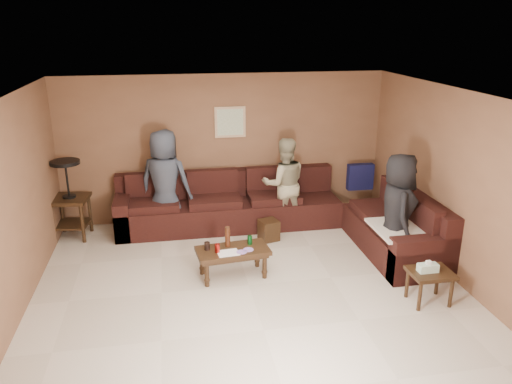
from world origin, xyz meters
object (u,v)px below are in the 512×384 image
(person_middle, at_px, (284,184))
(person_right, at_px, (397,211))
(sectional_sofa, at_px, (283,216))
(person_left, at_px, (165,182))
(side_table_right, at_px, (430,275))
(waste_bin, at_px, (269,230))
(coffee_table, at_px, (232,253))
(end_table_left, at_px, (69,198))

(person_middle, distance_m, person_right, 2.04)
(sectional_sofa, relative_size, person_left, 2.71)
(sectional_sofa, height_order, side_table_right, sectional_sofa)
(person_right, bearing_deg, person_left, 73.46)
(person_right, bearing_deg, waste_bin, 66.19)
(person_left, bearing_deg, person_right, 171.59)
(coffee_table, bearing_deg, person_middle, 55.36)
(side_table_right, relative_size, waste_bin, 1.73)
(sectional_sofa, height_order, person_middle, person_middle)
(sectional_sofa, height_order, coffee_table, sectional_sofa)
(waste_bin, distance_m, person_middle, 0.84)
(sectional_sofa, bearing_deg, waste_bin, -152.23)
(person_right, bearing_deg, coffee_table, 100.80)
(sectional_sofa, distance_m, person_middle, 0.56)
(end_table_left, xyz_separation_m, person_middle, (3.43, -0.19, 0.10))
(end_table_left, distance_m, waste_bin, 3.19)
(waste_bin, distance_m, person_left, 1.82)
(side_table_right, height_order, waste_bin, side_table_right)
(sectional_sofa, distance_m, side_table_right, 2.65)
(side_table_right, relative_size, person_middle, 0.37)
(sectional_sofa, distance_m, person_left, 1.97)
(end_table_left, bearing_deg, coffee_table, -36.60)
(sectional_sofa, relative_size, waste_bin, 14.14)
(end_table_left, height_order, person_left, person_left)
(sectional_sofa, distance_m, coffee_table, 1.57)
(person_middle, bearing_deg, waste_bin, 54.60)
(coffee_table, xyz_separation_m, person_middle, (1.07, 1.55, 0.42))
(coffee_table, relative_size, person_middle, 0.66)
(end_table_left, bearing_deg, person_right, -21.47)
(side_table_right, xyz_separation_m, person_left, (-3.14, 2.78, 0.49))
(person_middle, bearing_deg, sectional_sofa, 76.73)
(sectional_sofa, height_order, end_table_left, end_table_left)
(waste_bin, bearing_deg, person_left, 159.10)
(end_table_left, height_order, side_table_right, end_table_left)
(person_left, height_order, person_right, person_left)
(waste_bin, xyz_separation_m, person_left, (-1.58, 0.60, 0.69))
(sectional_sofa, height_order, person_left, person_left)
(end_table_left, distance_m, side_table_right, 5.44)
(sectional_sofa, distance_m, end_table_left, 3.40)
(coffee_table, distance_m, person_left, 1.96)
(coffee_table, xyz_separation_m, end_table_left, (-2.35, 1.75, 0.32))
(end_table_left, height_order, person_right, person_right)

